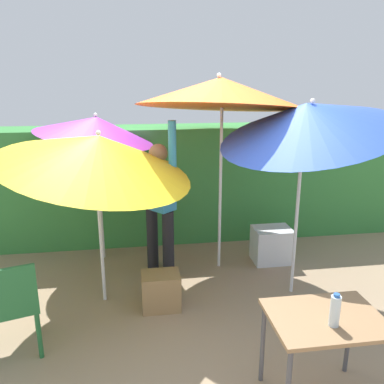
# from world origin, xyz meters

# --- Properties ---
(ground_plane) EXTENTS (24.00, 24.00, 0.00)m
(ground_plane) POSITION_xyz_m (0.00, 0.00, 0.00)
(ground_plane) COLOR #9E8466
(hedge_row) EXTENTS (8.00, 0.70, 1.66)m
(hedge_row) POSITION_xyz_m (0.00, 1.73, 0.83)
(hedge_row) COLOR #38843D
(hedge_row) RESTS_ON ground_plane
(umbrella_rainbow) EXTENTS (2.01, 1.97, 2.07)m
(umbrella_rainbow) POSITION_xyz_m (-0.98, 0.06, 1.62)
(umbrella_rainbow) COLOR silver
(umbrella_rainbow) RESTS_ON ground_plane
(umbrella_orange) EXTENTS (1.50, 1.48, 2.00)m
(umbrella_orange) POSITION_xyz_m (-1.08, 1.13, 1.74)
(umbrella_orange) COLOR silver
(umbrella_orange) RESTS_ON ground_plane
(umbrella_yellow) EXTENTS (1.89, 1.84, 2.41)m
(umbrella_yellow) POSITION_xyz_m (1.10, -0.14, 1.94)
(umbrella_yellow) COLOR silver
(umbrella_yellow) RESTS_ON ground_plane
(umbrella_navy) EXTENTS (1.97, 1.97, 2.49)m
(umbrella_navy) POSITION_xyz_m (0.38, 0.64, 2.16)
(umbrella_navy) COLOR silver
(umbrella_navy) RESTS_ON ground_plane
(person_vendor) EXTENTS (0.42, 0.48, 1.88)m
(person_vendor) POSITION_xyz_m (-0.35, 0.60, 0.93)
(person_vendor) COLOR black
(person_vendor) RESTS_ON ground_plane
(chair_plastic) EXTENTS (0.55, 0.55, 0.89)m
(chair_plastic) POSITION_xyz_m (-1.70, -0.79, 0.51)
(chair_plastic) COLOR #236633
(chair_plastic) RESTS_ON ground_plane
(cooler_box) EXTENTS (0.49, 0.38, 0.45)m
(cooler_box) POSITION_xyz_m (1.11, 0.68, 0.23)
(cooler_box) COLOR silver
(cooler_box) RESTS_ON ground_plane
(crate_cardboard) EXTENTS (0.40, 0.29, 0.39)m
(crate_cardboard) POSITION_xyz_m (-0.40, -0.22, 0.19)
(crate_cardboard) COLOR #9E7A4C
(crate_cardboard) RESTS_ON ground_plane
(folding_table) EXTENTS (0.80, 0.60, 0.72)m
(folding_table) POSITION_xyz_m (0.67, -1.64, 0.63)
(folding_table) COLOR #4C4C51
(folding_table) RESTS_ON ground_plane
(bottle_water) EXTENTS (0.07, 0.07, 0.24)m
(bottle_water) POSITION_xyz_m (0.67, -1.75, 0.83)
(bottle_water) COLOR silver
(bottle_water) RESTS_ON folding_table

